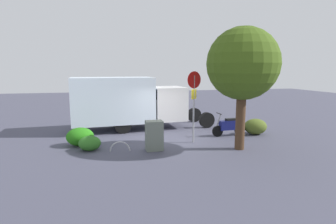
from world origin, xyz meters
TOP-DOWN VIEW (x-y plane):
  - ground_plane at (0.00, 0.00)m, footprint 60.00×60.00m
  - box_truck_near at (1.60, -2.82)m, footprint 8.01×2.70m
  - motorcycle at (-3.18, -0.06)m, footprint 1.81×0.55m
  - stop_sign at (-0.98, 0.74)m, footprint 0.71×0.33m
  - street_tree at (-2.55, 2.17)m, footprint 2.96×2.96m
  - utility_cabinet at (1.00, 1.51)m, footprint 0.71×0.51m
  - bike_rack_hoop at (2.41, 1.35)m, footprint 0.85×0.14m
  - shrub_near_sign at (4.08, 0.08)m, footprint 1.19×0.97m
  - shrub_mid_verge at (3.62, 0.95)m, footprint 0.91×0.75m
  - shrub_by_tree at (-4.65, -0.06)m, footprint 1.20×0.98m

SIDE VIEW (x-z plane):
  - ground_plane at x=0.00m, z-range 0.00..0.00m
  - bike_rack_hoop at x=2.41m, z-range -0.43..0.43m
  - shrub_mid_verge at x=3.62m, z-range 0.00..0.62m
  - shrub_near_sign at x=4.08m, z-range 0.00..0.81m
  - shrub_by_tree at x=-4.65m, z-range 0.00..0.82m
  - motorcycle at x=-3.18m, z-range -0.08..1.12m
  - utility_cabinet at x=1.00m, z-range 0.00..1.25m
  - box_truck_near at x=1.60m, z-range 0.15..3.09m
  - stop_sign at x=-0.98m, z-range 0.55..3.82m
  - street_tree at x=-2.55m, z-range 1.02..6.08m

